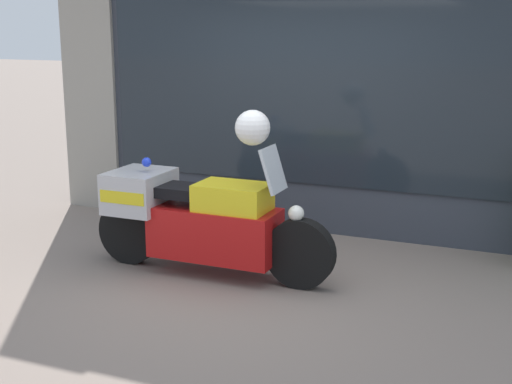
% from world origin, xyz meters
% --- Properties ---
extents(ground_plane, '(60.00, 60.00, 0.00)m').
position_xyz_m(ground_plane, '(0.00, 0.00, 0.00)').
color(ground_plane, gray).
extents(shop_building, '(6.41, 0.55, 3.71)m').
position_xyz_m(shop_building, '(-0.36, 2.00, 1.87)').
color(shop_building, '#333842').
rests_on(shop_building, ground).
extents(window_display, '(5.24, 0.30, 2.05)m').
position_xyz_m(window_display, '(0.29, 2.03, 0.48)').
color(window_display, slate).
rests_on(window_display, ground).
extents(paramedic_motorcycle, '(2.35, 0.62, 1.23)m').
position_xyz_m(paramedic_motorcycle, '(-0.54, 0.14, 0.52)').
color(paramedic_motorcycle, black).
rests_on(paramedic_motorcycle, ground).
extents(white_helmet, '(0.31, 0.31, 0.31)m').
position_xyz_m(white_helmet, '(0.01, 0.14, 1.39)').
color(white_helmet, white).
rests_on(white_helmet, paramedic_motorcycle).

